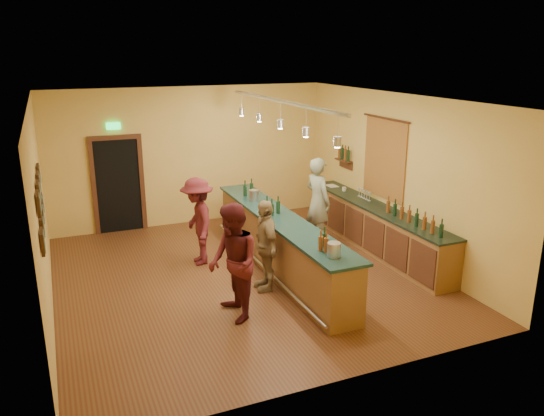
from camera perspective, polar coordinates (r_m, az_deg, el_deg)
name	(u,v)px	position (r m, az deg, el deg)	size (l,w,h in m)	color
floor	(243,276)	(9.83, -3.13, -7.29)	(7.00, 7.00, 0.00)	#572B18
ceiling	(240,99)	(9.02, -3.46, 11.62)	(6.50, 7.00, 0.02)	silver
wall_back	(191,156)	(12.57, -8.70, 5.54)	(6.50, 0.02, 3.20)	gold
wall_front	(343,263)	(6.28, 7.60, -5.89)	(6.50, 0.02, 3.20)	gold
wall_left	(41,213)	(8.81, -23.62, -0.51)	(0.02, 7.00, 3.20)	gold
wall_right	(396,175)	(10.79, 13.21, 3.44)	(0.02, 7.00, 3.20)	gold
doorway	(118,183)	(12.35, -16.23, 2.61)	(1.15, 0.09, 2.48)	black
tapestry	(384,159)	(11.04, 12.01, 5.15)	(0.03, 1.40, 1.60)	#9C321F
bottle_shelf	(344,155)	(12.28, 7.76, 5.63)	(0.17, 0.55, 0.54)	#442114
picture_grid	(41,204)	(7.99, -23.61, 0.44)	(0.06, 2.20, 0.70)	#382111
back_counter	(376,228)	(11.07, 11.12, -2.08)	(0.60, 4.55, 1.27)	olive
tasting_bar	(280,240)	(9.85, 0.84, -3.41)	(0.73, 5.10, 1.38)	olive
pendant_track	(280,110)	(9.31, 0.91, 10.46)	(0.11, 4.60, 0.50)	silver
bartender	(318,202)	(11.14, 4.96, 0.70)	(0.68, 0.45, 1.87)	gray
customer_a	(233,263)	(8.03, -4.20, -5.92)	(0.89, 0.69, 1.83)	#59191E
customer_b	(265,245)	(9.03, -0.71, -4.03)	(0.94, 0.39, 1.60)	#997A51
customer_c	(198,221)	(10.20, -7.98, -1.42)	(1.10, 0.63, 1.70)	#59191E
bar_stool	(288,220)	(11.05, 1.69, -1.34)	(0.35, 0.35, 0.72)	#AC7C4D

